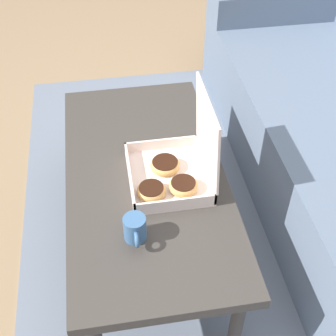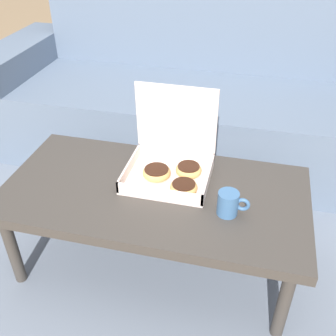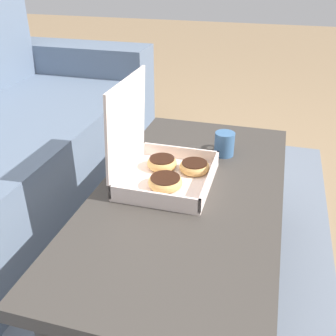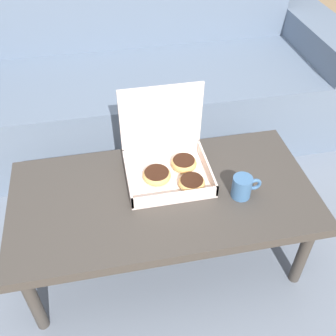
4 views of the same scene
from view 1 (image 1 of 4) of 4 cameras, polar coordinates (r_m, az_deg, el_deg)
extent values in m
plane|color=#937756|center=(1.97, 1.59, -8.39)|extent=(12.00, 12.00, 0.00)
cube|color=slate|center=(2.02, 10.04, -7.09)|extent=(2.48, 1.90, 0.01)
cube|color=slate|center=(2.77, 13.81, 15.24)|extent=(0.24, 0.83, 0.58)
cube|color=#3D3833|center=(1.68, -2.75, -1.24)|extent=(1.11, 0.56, 0.04)
cylinder|color=#3D3833|center=(2.18, -10.05, 3.59)|extent=(0.04, 0.04, 0.35)
cylinder|color=#3D3833|center=(2.20, 1.51, 4.84)|extent=(0.04, 0.04, 0.35)
cylinder|color=#3D3833|center=(1.57, 8.39, -18.11)|extent=(0.04, 0.04, 0.35)
cube|color=silver|center=(1.65, 0.00, -1.16)|extent=(0.31, 0.27, 0.01)
cube|color=silver|center=(1.62, -4.66, -1.03)|extent=(0.31, 0.01, 0.04)
cube|color=silver|center=(1.65, 4.57, 0.02)|extent=(0.31, 0.01, 0.04)
cube|color=silver|center=(1.74, -0.81, 2.94)|extent=(0.01, 0.27, 0.04)
cube|color=silver|center=(1.52, 0.93, -4.43)|extent=(0.01, 0.27, 0.04)
cube|color=silver|center=(1.54, 4.81, 4.30)|extent=(0.31, 0.02, 0.27)
torus|color=tan|center=(1.57, -2.05, -2.81)|extent=(0.10, 0.10, 0.03)
cylinder|color=black|center=(1.57, -2.06, -2.56)|extent=(0.08, 0.08, 0.01)
torus|color=tan|center=(1.59, 1.87, -2.20)|extent=(0.10, 0.10, 0.04)
cylinder|color=black|center=(1.58, 1.88, -1.94)|extent=(0.08, 0.08, 0.02)
torus|color=tan|center=(1.66, -0.36, 0.37)|extent=(0.11, 0.11, 0.03)
cylinder|color=black|center=(1.66, -0.37, 0.62)|extent=(0.09, 0.09, 0.01)
cylinder|color=#3D6693|center=(1.45, -4.06, -7.32)|extent=(0.07, 0.07, 0.09)
torus|color=#3D6693|center=(1.41, -3.85, -8.70)|extent=(0.05, 0.01, 0.05)
camera|label=2|loc=(1.34, -57.71, 12.26)|focal=42.00mm
camera|label=3|loc=(2.26, -13.44, 29.26)|focal=42.00mm
camera|label=4|loc=(1.62, -48.32, 27.23)|focal=42.00mm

